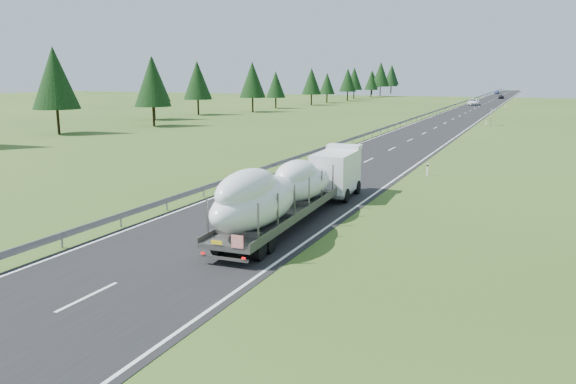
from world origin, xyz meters
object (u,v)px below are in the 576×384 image
at_px(distant_van, 474,102).
at_px(boat_truck, 291,187).
at_px(highway_sign, 491,114).
at_px(distant_car_dark, 501,97).
at_px(distant_car_blue, 497,92).

bearing_deg(distant_van, boat_truck, -90.86).
relative_size(highway_sign, boat_truck, 0.15).
height_order(highway_sign, distant_car_dark, highway_sign).
relative_size(distant_car_dark, distant_car_blue, 0.92).
bearing_deg(distant_car_dark, distant_van, -91.46).
relative_size(boat_truck, distant_car_dark, 4.70).
xyz_separation_m(highway_sign, distant_car_dark, (-5.41, 108.32, -1.17)).
height_order(boat_truck, distant_van, boat_truck).
bearing_deg(highway_sign, distant_car_blue, 93.71).
xyz_separation_m(boat_truck, distant_car_blue, (-5.52, 224.86, -1.30)).
xyz_separation_m(distant_van, distant_car_blue, (-0.92, 95.51, -0.17)).
height_order(highway_sign, distant_car_blue, highway_sign).
bearing_deg(highway_sign, boat_truck, -93.94).
bearing_deg(highway_sign, distant_car_dark, 92.86).
bearing_deg(distant_car_dark, distant_car_blue, 98.85).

